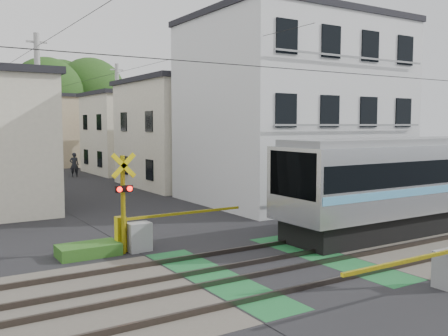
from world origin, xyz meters
TOP-DOWN VIEW (x-y plane):
  - ground at (0.00, 0.00)m, footprint 120.00×120.00m
  - track_bed at (0.00, 0.00)m, footprint 120.00×120.00m
  - crossing_signal_far at (-2.59, 3.65)m, footprint 4.74×0.65m
  - apartment_block at (8.50, 9.49)m, footprint 10.20×8.36m
  - houses_row at (0.25, 25.92)m, footprint 22.07×31.35m
  - tree_hill at (0.17, 48.34)m, footprint 40.00×13.47m
  - catenary at (6.00, 0.03)m, footprint 60.00×5.04m
  - utility_poles at (-1.05, 23.01)m, footprint 7.90×42.00m
  - pedestrian at (1.89, 26.77)m, footprint 0.75×0.57m
  - weed_patches at (1.76, -0.09)m, footprint 10.25×8.80m

SIDE VIEW (x-z plane):
  - ground at x=0.00m, z-range 0.00..0.00m
  - track_bed at x=0.00m, z-range -0.03..0.11m
  - weed_patches at x=1.76m, z-range -0.02..0.38m
  - crossing_signal_far at x=-2.59m, z-range -0.83..2.25m
  - pedestrian at x=1.89m, z-range 0.00..1.83m
  - houses_row at x=0.25m, z-range -0.16..6.64m
  - catenary at x=6.00m, z-range 0.20..7.20m
  - utility_poles at x=-1.05m, z-range 0.08..8.08m
  - apartment_block at x=8.50m, z-range 0.01..9.31m
  - tree_hill at x=0.17m, z-range 0.03..11.72m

